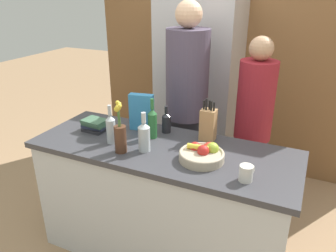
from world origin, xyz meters
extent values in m
plane|color=#A37F5B|center=(0.00, 0.00, 0.00)|extent=(14.00, 14.00, 0.00)
cube|color=silver|center=(0.00, 0.00, 0.43)|extent=(1.75, 0.67, 0.86)
cube|color=#38383D|center=(0.00, 0.00, 0.88)|extent=(1.83, 0.69, 0.04)
cube|color=brown|center=(0.00, 1.65, 1.30)|extent=(3.03, 0.12, 2.60)
cube|color=#B7B7BC|center=(-0.20, 1.29, 0.93)|extent=(0.77, 0.60, 1.86)
cylinder|color=#B7B7BC|center=(-0.26, 0.98, 1.02)|extent=(0.02, 0.02, 1.02)
cylinder|color=tan|center=(0.30, -0.07, 0.93)|extent=(0.28, 0.28, 0.05)
torus|color=tan|center=(0.30, -0.07, 0.95)|extent=(0.28, 0.28, 0.02)
sphere|color=red|center=(0.24, -0.02, 0.96)|extent=(0.07, 0.07, 0.07)
sphere|color=red|center=(0.33, 0.01, 0.95)|extent=(0.08, 0.08, 0.08)
sphere|color=red|center=(0.31, -0.06, 0.97)|extent=(0.08, 0.08, 0.08)
sphere|color=#99B233|center=(0.35, -0.01, 0.97)|extent=(0.08, 0.08, 0.08)
cylinder|color=yellow|center=(0.27, -0.04, 0.97)|extent=(0.14, 0.04, 0.03)
cube|color=#A87A4C|center=(0.24, 0.24, 1.01)|extent=(0.10, 0.09, 0.23)
cylinder|color=black|center=(0.20, 0.23, 1.15)|extent=(0.01, 0.01, 0.07)
cylinder|color=black|center=(0.22, 0.23, 1.16)|extent=(0.01, 0.01, 0.09)
cylinder|color=black|center=(0.24, 0.24, 1.15)|extent=(0.01, 0.01, 0.08)
cylinder|color=black|center=(0.26, 0.23, 1.16)|extent=(0.01, 0.01, 0.08)
cylinder|color=black|center=(0.28, 0.23, 1.15)|extent=(0.01, 0.01, 0.07)
cylinder|color=#4C2D1E|center=(-0.22, -0.18, 0.99)|extent=(0.08, 0.08, 0.18)
cylinder|color=#477538|center=(-0.21, -0.18, 1.15)|extent=(0.01, 0.02, 0.14)
sphere|color=gold|center=(-0.21, -0.18, 1.22)|extent=(0.03, 0.03, 0.03)
cylinder|color=#477538|center=(-0.22, -0.18, 1.16)|extent=(0.01, 0.01, 0.15)
sphere|color=gold|center=(-0.22, -0.18, 1.23)|extent=(0.03, 0.03, 0.03)
cylinder|color=#477538|center=(-0.22, -0.18, 1.16)|extent=(0.01, 0.02, 0.16)
sphere|color=gold|center=(-0.23, -0.18, 1.24)|extent=(0.03, 0.03, 0.03)
cylinder|color=#477538|center=(-0.22, -0.19, 1.14)|extent=(0.02, 0.01, 0.12)
sphere|color=gold|center=(-0.23, -0.19, 1.20)|extent=(0.04, 0.04, 0.04)
cylinder|color=#477538|center=(-0.22, -0.19, 1.15)|extent=(0.01, 0.01, 0.13)
sphere|color=gold|center=(-0.22, -0.19, 1.21)|extent=(0.04, 0.04, 0.04)
cube|color=teal|center=(-0.27, 0.20, 1.04)|extent=(0.19, 0.09, 0.28)
cylinder|color=silver|center=(0.61, -0.19, 0.95)|extent=(0.08, 0.08, 0.10)
torus|color=silver|center=(0.62, -0.15, 0.95)|extent=(0.04, 0.06, 0.07)
cube|color=#232328|center=(-0.58, 0.04, 0.91)|extent=(0.17, 0.16, 0.02)
cube|color=#2D334C|center=(-0.59, 0.04, 0.93)|extent=(0.19, 0.12, 0.02)
cube|color=#3D6047|center=(-0.59, 0.04, 0.95)|extent=(0.19, 0.13, 0.02)
cube|color=#3D6047|center=(-0.58, 0.03, 0.98)|extent=(0.19, 0.15, 0.02)
cylinder|color=#B2BCC1|center=(-0.09, -0.10, 0.98)|extent=(0.08, 0.08, 0.17)
cone|color=#B2BCC1|center=(-0.09, -0.10, 1.08)|extent=(0.08, 0.08, 0.03)
cylinder|color=#B2BCC1|center=(-0.09, -0.10, 1.14)|extent=(0.03, 0.03, 0.07)
cylinder|color=black|center=(-0.08, 0.23, 0.96)|extent=(0.07, 0.07, 0.13)
cone|color=black|center=(-0.08, 0.23, 1.04)|extent=(0.07, 0.07, 0.02)
cylinder|color=black|center=(-0.08, 0.23, 1.08)|extent=(0.02, 0.02, 0.05)
cylinder|color=#B2BCC1|center=(-0.35, -0.09, 0.99)|extent=(0.06, 0.06, 0.17)
cone|color=#B2BCC1|center=(-0.35, -0.09, 1.09)|extent=(0.06, 0.06, 0.03)
cylinder|color=#B2BCC1|center=(-0.35, -0.09, 1.14)|extent=(0.02, 0.02, 0.07)
cylinder|color=#286633|center=(-0.13, 0.11, 0.99)|extent=(0.07, 0.07, 0.18)
cone|color=#286633|center=(-0.13, 0.11, 1.10)|extent=(0.07, 0.07, 0.04)
cylinder|color=#286633|center=(-0.13, 0.11, 1.16)|extent=(0.02, 0.02, 0.08)
cube|color=#383842|center=(-0.08, 0.65, 0.44)|extent=(0.30, 0.22, 0.88)
cylinder|color=#4C4256|center=(-0.08, 0.65, 1.24)|extent=(0.35, 0.35, 0.73)
sphere|color=#DBAD89|center=(-0.08, 0.65, 1.71)|extent=(0.21, 0.21, 0.21)
cube|color=#383842|center=(0.47, 0.71, 0.38)|extent=(0.27, 0.22, 0.76)
cylinder|color=maroon|center=(0.47, 0.71, 1.08)|extent=(0.29, 0.29, 0.63)
sphere|color=tan|center=(0.47, 0.71, 1.49)|extent=(0.18, 0.18, 0.18)
camera|label=1|loc=(0.87, -1.80, 1.91)|focal=35.00mm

